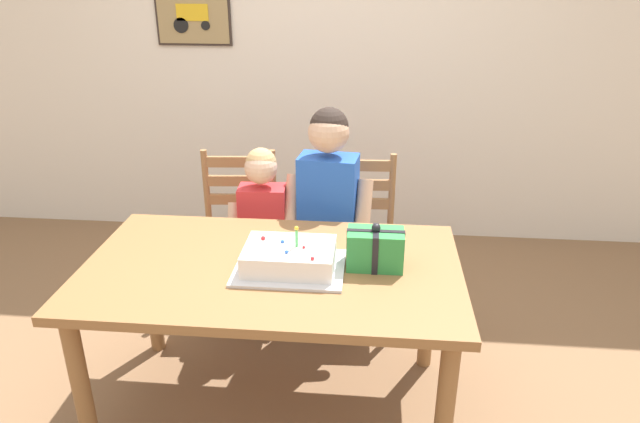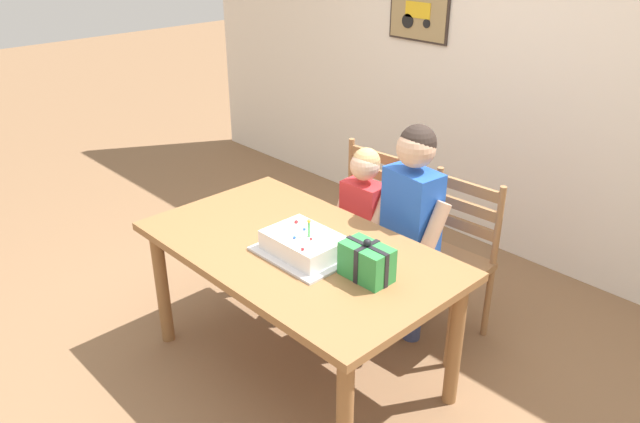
# 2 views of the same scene
# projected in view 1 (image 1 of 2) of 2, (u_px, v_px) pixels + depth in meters

# --- Properties ---
(ground_plane) EXTENTS (20.00, 20.00, 0.00)m
(ground_plane) POSITION_uv_depth(u_px,v_px,m) (277.00, 406.00, 2.66)
(ground_plane) COLOR #846042
(back_wall) EXTENTS (6.40, 0.11, 2.60)m
(back_wall) POSITION_uv_depth(u_px,v_px,m) (317.00, 54.00, 3.92)
(back_wall) COLOR silver
(back_wall) RESTS_ON ground
(dining_table) EXTENTS (1.55, 0.91, 0.73)m
(dining_table) POSITION_uv_depth(u_px,v_px,m) (272.00, 285.00, 2.41)
(dining_table) COLOR olive
(dining_table) RESTS_ON ground
(birthday_cake) EXTENTS (0.44, 0.34, 0.19)m
(birthday_cake) POSITION_uv_depth(u_px,v_px,m) (290.00, 258.00, 2.32)
(birthday_cake) COLOR silver
(birthday_cake) RESTS_ON dining_table
(gift_box_red_large) EXTENTS (0.23, 0.14, 0.19)m
(gift_box_red_large) POSITION_uv_depth(u_px,v_px,m) (375.00, 249.00, 2.33)
(gift_box_red_large) COLOR #2D8E42
(gift_box_red_large) RESTS_ON dining_table
(chair_left) EXTENTS (0.45, 0.45, 0.92)m
(chair_left) POSITION_uv_depth(u_px,v_px,m) (239.00, 235.00, 3.24)
(chair_left) COLOR #996B42
(chair_left) RESTS_ON ground
(chair_right) EXTENTS (0.44, 0.44, 0.92)m
(chair_right) POSITION_uv_depth(u_px,v_px,m) (357.00, 240.00, 3.18)
(chair_right) COLOR #996B42
(chair_right) RESTS_ON ground
(child_older) EXTENTS (0.47, 0.28, 1.24)m
(child_older) POSITION_uv_depth(u_px,v_px,m) (328.00, 203.00, 2.93)
(child_older) COLOR #38426B
(child_older) RESTS_ON ground
(child_younger) EXTENTS (0.38, 0.22, 1.03)m
(child_younger) POSITION_uv_depth(u_px,v_px,m) (263.00, 223.00, 3.01)
(child_younger) COLOR #38426B
(child_younger) RESTS_ON ground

